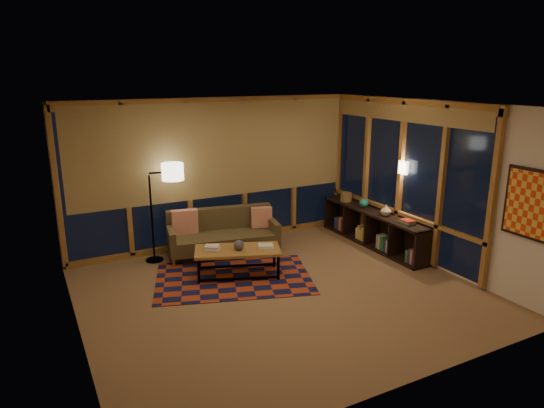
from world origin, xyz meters
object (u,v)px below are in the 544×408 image
sofa (223,233)px  floor_lamp (152,214)px  coffee_table (238,262)px  bookshelf (373,228)px

sofa → floor_lamp: (-1.16, 0.27, 0.45)m
sofa → coffee_table: 1.00m
sofa → floor_lamp: bearing=177.6°
coffee_table → bookshelf: bearing=23.6°
floor_lamp → bookshelf: floor_lamp is taller
coffee_table → bookshelf: 2.80m
floor_lamp → bookshelf: size_ratio=0.64×
sofa → bookshelf: (2.64, -0.84, -0.06)m
coffee_table → floor_lamp: 1.72m
sofa → bookshelf: size_ratio=0.72×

